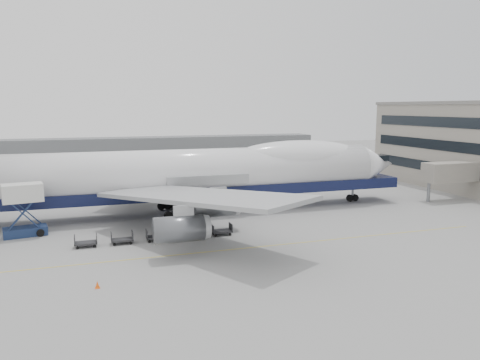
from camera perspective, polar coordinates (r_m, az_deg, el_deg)
name	(u,v)px	position (r m, az deg, el deg)	size (l,w,h in m)	color
ground	(219,234)	(54.42, -2.56, -6.64)	(260.00, 260.00, 0.00)	gray
apron_line	(235,249)	(48.90, -0.63, -8.43)	(60.00, 0.15, 0.01)	gold
hangar	(104,152)	(121.07, -16.27, 3.28)	(110.00, 8.00, 7.00)	slate
airliner	(200,172)	(64.84, -4.93, 0.93)	(67.00, 55.30, 19.98)	white
catering_truck	(24,206)	(58.46, -24.89, -2.93)	(4.94, 3.77, 6.02)	navy
traffic_cone	(97,285)	(40.60, -17.00, -12.11)	(0.40, 0.40, 0.59)	#FF580D
dolly_0	(86,242)	(52.09, -18.28, -7.20)	(2.30, 1.35, 1.30)	#2D2D30
dolly_1	(122,239)	(52.19, -14.18, -6.99)	(2.30, 1.35, 1.30)	#2D2D30
dolly_2	(157,236)	(52.55, -10.12, -6.74)	(2.30, 1.35, 1.30)	#2D2D30
dolly_3	(190,233)	(53.16, -6.13, -6.47)	(2.30, 1.35, 1.30)	#2D2D30
dolly_4	(222,231)	(54.03, -2.26, -6.17)	(2.30, 1.35, 1.30)	#2D2D30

